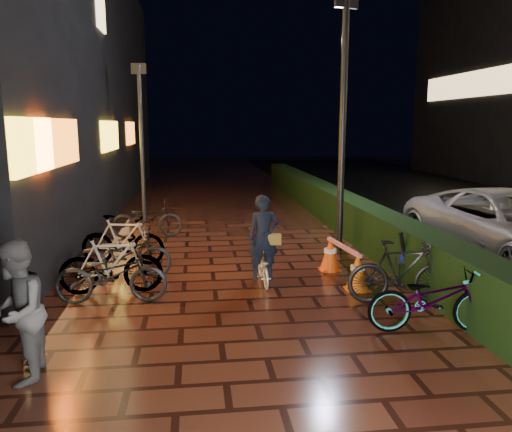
{
  "coord_description": "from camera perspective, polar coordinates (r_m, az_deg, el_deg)",
  "views": [
    {
      "loc": [
        -0.85,
        -6.96,
        2.93
      ],
      "look_at": [
        0.35,
        2.97,
        1.1
      ],
      "focal_mm": 35.0,
      "sensor_mm": 36.0,
      "label": 1
    }
  ],
  "objects": [
    {
      "name": "lamp_post_sf",
      "position": [
        15.68,
        -12.95,
        8.9
      ],
      "size": [
        0.45,
        0.14,
        4.73
      ],
      "color": "black",
      "rests_on": "ground"
    },
    {
      "name": "cart_assembly",
      "position": [
        9.84,
        17.29,
        -4.19
      ],
      "size": [
        0.71,
        0.6,
        1.04
      ],
      "color": "black",
      "rests_on": "ground"
    },
    {
      "name": "cyclist",
      "position": [
        9.25,
        0.84,
        -4.07
      ],
      "size": [
        0.61,
        1.17,
        1.68
      ],
      "color": "white",
      "rests_on": "ground"
    },
    {
      "name": "hedge",
      "position": [
        15.72,
        8.5,
        1.36
      ],
      "size": [
        0.7,
        20.0,
        1.0
      ],
      "primitive_type": "cube",
      "color": "black",
      "rests_on": "ground"
    },
    {
      "name": "lamp_post_hedge",
      "position": [
        11.72,
        9.92,
        11.59
      ],
      "size": [
        0.56,
        0.21,
        5.84
      ],
      "color": "black",
      "rests_on": "ground"
    },
    {
      "name": "traffic_barrier",
      "position": [
        9.73,
        9.91,
        -5.23
      ],
      "size": [
        0.59,
        1.69,
        0.68
      ],
      "color": "orange",
      "rests_on": "ground"
    },
    {
      "name": "parked_bikes_hedge",
      "position": [
        8.08,
        17.94,
        -7.61
      ],
      "size": [
        1.9,
        1.95,
        1.07
      ],
      "color": "black",
      "rests_on": "ground"
    },
    {
      "name": "parked_bikes_storefront",
      "position": [
        10.43,
        -14.69,
        -3.44
      ],
      "size": [
        2.11,
        5.7,
        1.07
      ],
      "color": "black",
      "rests_on": "ground"
    },
    {
      "name": "bystander_person",
      "position": [
        6.38,
        -25.64,
        -9.88
      ],
      "size": [
        0.72,
        0.88,
        1.67
      ],
      "primitive_type": "imported",
      "rotation": [
        0.0,
        0.0,
        -1.46
      ],
      "color": "#4F4F51",
      "rests_on": "ground"
    },
    {
      "name": "ground",
      "position": [
        7.6,
        0.07,
        -12.3
      ],
      "size": [
        80.0,
        80.0,
        0.0
      ],
      "primitive_type": "plane",
      "color": "#381911",
      "rests_on": "ground"
    }
  ]
}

